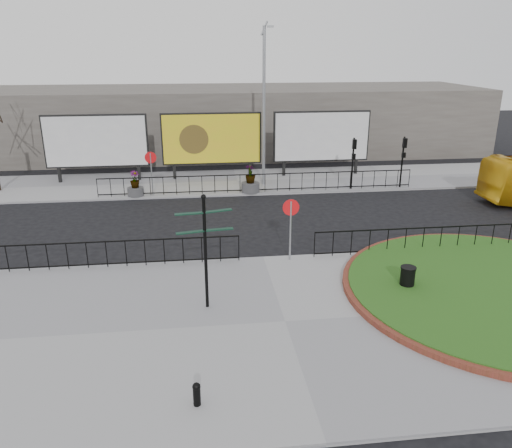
{
  "coord_description": "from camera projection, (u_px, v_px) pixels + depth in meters",
  "views": [
    {
      "loc": [
        -2.49,
        -18.14,
        8.04
      ],
      "look_at": [
        -0.19,
        0.84,
        1.22
      ],
      "focal_mm": 35.0,
      "sensor_mm": 36.0,
      "label": 1
    }
  ],
  "objects": [
    {
      "name": "planter_b",
      "position": [
        250.0,
        182.0,
        28.56
      ],
      "size": [
        1.04,
        1.04,
        1.6
      ],
      "color": "#4C4C4F",
      "rests_on": "pavement_far"
    },
    {
      "name": "railing_far",
      "position": [
        259.0,
        183.0,
        28.52
      ],
      "size": [
        18.0,
        0.1,
        1.1
      ],
      "primitive_type": null,
      "color": "black",
      "rests_on": "pavement_far"
    },
    {
      "name": "billboard_left",
      "position": [
        96.0,
        141.0,
        30.23
      ],
      "size": [
        6.2,
        0.31,
        4.1
      ],
      "color": "black",
      "rests_on": "pavement_far"
    },
    {
      "name": "pavement_near",
      "position": [
        285.0,
        323.0,
        15.25
      ],
      "size": [
        30.0,
        10.0,
        0.12
      ],
      "primitive_type": "cube",
      "color": "gray",
      "rests_on": "ground"
    },
    {
      "name": "signal_pole_a",
      "position": [
        353.0,
        156.0,
        28.7
      ],
      "size": [
        0.22,
        0.26,
        3.0
      ],
      "color": "black",
      "rests_on": "pavement_far"
    },
    {
      "name": "speed_sign_far",
      "position": [
        151.0,
        164.0,
        27.52
      ],
      "size": [
        0.64,
        0.07,
        2.47
      ],
      "color": "gray",
      "rests_on": "pavement_far"
    },
    {
      "name": "signal_pole_b",
      "position": [
        403.0,
        154.0,
        29.04
      ],
      "size": [
        0.22,
        0.26,
        3.0
      ],
      "color": "black",
      "rests_on": "pavement_far"
    },
    {
      "name": "planter_a",
      "position": [
        135.0,
        187.0,
        27.84
      ],
      "size": [
        0.91,
        0.91,
        1.42
      ],
      "color": "#4C4C4F",
      "rests_on": "pavement_far"
    },
    {
      "name": "bollard",
      "position": [
        197.0,
        393.0,
        11.57
      ],
      "size": [
        0.2,
        0.2,
        0.6
      ],
      "color": "black",
      "rests_on": "pavement_near"
    },
    {
      "name": "railing_near_right",
      "position": [
        423.0,
        239.0,
        20.17
      ],
      "size": [
        9.0,
        0.1,
        1.1
      ],
      "primitive_type": null,
      "color": "black",
      "rests_on": "pavement_near"
    },
    {
      "name": "fingerpost_sign",
      "position": [
        205.0,
        241.0,
        15.33
      ],
      "size": [
        1.77,
        0.56,
        3.77
      ],
      "rotation": [
        0.0,
        0.0,
        0.11
      ],
      "color": "black",
      "rests_on": "pavement_near"
    },
    {
      "name": "pavement_far",
      "position": [
        238.0,
        182.0,
        31.14
      ],
      "size": [
        44.0,
        6.0,
        0.12
      ],
      "primitive_type": "cube",
      "color": "gray",
      "rests_on": "ground"
    },
    {
      "name": "grass_lawn",
      "position": [
        497.0,
        289.0,
        16.98
      ],
      "size": [
        10.0,
        10.0,
        0.22
      ],
      "primitive_type": "cylinder",
      "color": "#164412",
      "rests_on": "pavement_near"
    },
    {
      "name": "ground",
      "position": [
        263.0,
        259.0,
        19.94
      ],
      "size": [
        90.0,
        90.0,
        0.0
      ],
      "primitive_type": "plane",
      "color": "black",
      "rests_on": "ground"
    },
    {
      "name": "railing_near_left",
      "position": [
        107.0,
        254.0,
        18.76
      ],
      "size": [
        10.0,
        0.1,
        1.1
      ],
      "primitive_type": null,
      "color": "black",
      "rests_on": "pavement_near"
    },
    {
      "name": "brick_edge",
      "position": [
        497.0,
        290.0,
        16.98
      ],
      "size": [
        10.4,
        10.4,
        0.18
      ],
      "primitive_type": "cylinder",
      "color": "maroon",
      "rests_on": "pavement_near"
    },
    {
      "name": "lamp_post",
      "position": [
        264.0,
        105.0,
        28.77
      ],
      "size": [
        0.74,
        0.18,
        9.23
      ],
      "color": "gray",
      "rests_on": "pavement_far"
    },
    {
      "name": "building_backdrop",
      "position": [
        226.0,
        120.0,
        39.67
      ],
      "size": [
        40.0,
        10.0,
        5.0
      ],
      "primitive_type": "cube",
      "color": "#655F59",
      "rests_on": "ground"
    },
    {
      "name": "speed_sign_near",
      "position": [
        291.0,
        216.0,
        19.04
      ],
      "size": [
        0.64,
        0.07,
        2.47
      ],
      "color": "gray",
      "rests_on": "pavement_near"
    },
    {
      "name": "billboard_mid",
      "position": [
        212.0,
        139.0,
        31.03
      ],
      "size": [
        6.2,
        0.31,
        4.1
      ],
      "color": "black",
      "rests_on": "pavement_far"
    },
    {
      "name": "billboard_right",
      "position": [
        321.0,
        137.0,
        31.82
      ],
      "size": [
        6.2,
        0.31,
        4.1
      ],
      "color": "black",
      "rests_on": "pavement_far"
    },
    {
      "name": "litter_bin",
      "position": [
        407.0,
        279.0,
        17.02
      ],
      "size": [
        0.53,
        0.53,
        0.87
      ],
      "color": "black",
      "rests_on": "pavement_near"
    }
  ]
}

